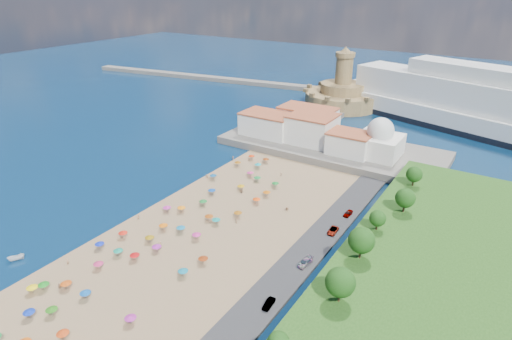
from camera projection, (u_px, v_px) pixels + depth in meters
The scene contains 12 objects.
ground at pixel (199, 221), 125.26m from camera, with size 700.00×700.00×0.00m, color #071938.
terrace at pixel (331, 147), 175.89m from camera, with size 90.00×36.00×3.00m, color #59544C.
jetty at pixel (318, 118), 213.71m from camera, with size 18.00×70.00×2.40m, color #59544C.
breakwater at pixel (217, 79), 296.34m from camera, with size 200.00×7.00×2.60m, color #59544C.
waterfront_buildings at pixel (304, 127), 180.16m from camera, with size 57.00×29.00×11.00m.
domed_building at pixel (379, 141), 161.48m from camera, with size 16.00×16.00×15.00m.
fortress at pixel (342, 95), 234.54m from camera, with size 40.00×40.00×32.40m.
cruise_ship at pixel (491, 111), 190.47m from camera, with size 167.92×71.99×36.70m.
beach_parasols at pixel (163, 234), 114.90m from camera, with size 30.64×114.37×2.20m.
beachgoers at pixel (187, 216), 125.61m from camera, with size 37.93×94.53×1.86m.
parked_cars at pixel (309, 257), 106.76m from camera, with size 2.78×65.62×1.44m.
hillside_trees at pixel (350, 260), 91.03m from camera, with size 9.31×107.43×7.83m.
Camera 1 is at (72.29, -82.09, 65.08)m, focal length 30.00 mm.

